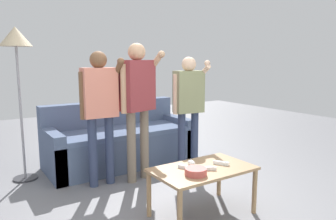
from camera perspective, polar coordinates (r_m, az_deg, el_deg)
The scene contains 12 objects.
ground_plane at distance 3.22m, azimuth 1.36°, elevation -17.16°, with size 12.00×12.00×0.00m, color slate.
couch at distance 4.47m, azimuth -8.65°, elevation -5.64°, with size 1.95×0.83×0.83m.
coffee_table at distance 2.99m, azimuth 6.17°, elevation -11.25°, with size 0.92×0.55×0.45m.
snack_bowl at distance 2.78m, azimuth 4.95°, elevation -10.84°, with size 0.19×0.19×0.06m, color #B24C47.
game_remote_nunchuk at distance 3.02m, azimuth 4.15°, elevation -9.31°, with size 0.06×0.09×0.05m.
floor_lamp at distance 4.06m, azimuth -25.38°, elevation 10.06°, with size 0.36×0.36×1.79m.
player_left at distance 3.62m, azimuth -12.02°, elevation 1.31°, with size 0.44×0.33×1.51m.
player_center at distance 3.70m, azimuth -5.44°, elevation 2.55°, with size 0.51×0.33×1.60m.
player_right at distance 4.04m, azimuth 3.69°, elevation 1.76°, with size 0.43×0.33×1.45m.
game_remote_wand_near at distance 2.92m, azimuth 3.20°, elevation -10.13°, with size 0.09×0.16×0.03m.
game_remote_wand_far at distance 3.07m, azimuth 9.44°, elevation -9.27°, with size 0.11×0.15×0.03m.
game_remote_wand_spare at distance 2.91m, azimuth 7.10°, elevation -10.24°, with size 0.14×0.11×0.03m.
Camera 1 is at (-1.65, -2.38, 1.42)m, focal length 34.31 mm.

